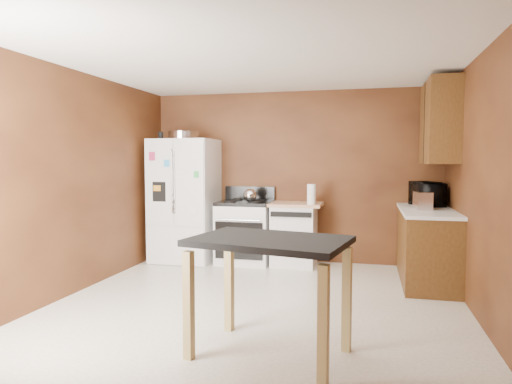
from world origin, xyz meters
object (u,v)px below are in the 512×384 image
at_px(toaster, 423,201).
at_px(dishwasher, 294,233).
at_px(island, 269,257).
at_px(microwave, 427,195).
at_px(gas_range, 245,231).
at_px(roasting_pan, 184,135).
at_px(kettle, 250,195).
at_px(refrigerator, 185,200).
at_px(green_canister, 311,199).
at_px(paper_towel, 311,194).
at_px(pen_cup, 161,135).

bearing_deg(toaster, dishwasher, 155.51).
bearing_deg(island, microwave, 63.59).
xyz_separation_m(toaster, dishwasher, (-1.66, 0.55, -0.55)).
bearing_deg(toaster, microwave, 71.30).
bearing_deg(gas_range, toaster, -12.40).
distance_m(roasting_pan, toaster, 3.41).
xyz_separation_m(kettle, toaster, (2.27, -0.41, 0.01)).
height_order(refrigerator, island, refrigerator).
bearing_deg(gas_range, green_canister, 4.23).
bearing_deg(roasting_pan, island, -56.69).
bearing_deg(dishwasher, toaster, -18.27).
bearing_deg(refrigerator, dishwasher, 2.98).
height_order(paper_towel, microwave, microwave).
bearing_deg(island, gas_range, 108.62).
bearing_deg(pen_cup, roasting_pan, 16.58).
relative_size(green_canister, refrigerator, 0.06).
bearing_deg(refrigerator, microwave, 0.10).
bearing_deg(refrigerator, pen_cup, -156.83).
distance_m(pen_cup, dishwasher, 2.40).
relative_size(roasting_pan, pen_cup, 4.09).
xyz_separation_m(pen_cup, green_canister, (2.17, 0.26, -0.91)).
distance_m(kettle, toaster, 2.31).
distance_m(green_canister, gas_range, 1.07).
distance_m(roasting_pan, kettle, 1.32).
height_order(kettle, microwave, microwave).
xyz_separation_m(toaster, gas_range, (-2.38, 0.52, -0.54)).
bearing_deg(dishwasher, paper_towel, -30.53).
bearing_deg(microwave, refrigerator, 68.92).
bearing_deg(island, refrigerator, 123.13).
xyz_separation_m(paper_towel, island, (0.04, -2.88, -0.27)).
distance_m(roasting_pan, island, 3.65).
bearing_deg(dishwasher, green_canister, 11.21).
bearing_deg(pen_cup, green_canister, 6.92).
relative_size(roasting_pan, island, 0.35).
bearing_deg(gas_range, microwave, -1.26).
relative_size(green_canister, gas_range, 0.10).
height_order(paper_towel, island, paper_towel).
distance_m(pen_cup, island, 3.76).
relative_size(toaster, island, 0.23).
bearing_deg(dishwasher, refrigerator, -177.02).
bearing_deg(dishwasher, gas_range, -178.06).
distance_m(gas_range, dishwasher, 0.72).
bearing_deg(refrigerator, toaster, -8.00).
distance_m(pen_cup, kettle, 1.58).
height_order(pen_cup, gas_range, pen_cup).
relative_size(pen_cup, microwave, 0.21).
xyz_separation_m(pen_cup, paper_towel, (2.20, 0.07, -0.83)).
height_order(gas_range, island, gas_range).
bearing_deg(green_canister, refrigerator, -175.98).
bearing_deg(toaster, gas_range, 161.38).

